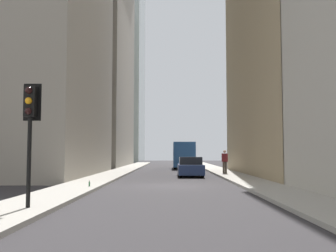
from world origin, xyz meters
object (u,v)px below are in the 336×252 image
at_px(delivery_truck, 184,155).
at_px(pedestrian, 225,161).
at_px(discarded_bottle, 89,184).
at_px(sedan_navy, 190,167).
at_px(traffic_light_foreground, 30,116).

height_order(delivery_truck, pedestrian, delivery_truck).
relative_size(delivery_truck, discarded_bottle, 23.93).
bearing_deg(sedan_navy, delivery_truck, -0.00).
height_order(delivery_truck, sedan_navy, delivery_truck).
height_order(traffic_light_foreground, pedestrian, traffic_light_foreground).
relative_size(sedan_navy, discarded_bottle, 15.93).
xyz_separation_m(delivery_truck, traffic_light_foreground, (-30.95, 5.53, 1.32)).
bearing_deg(delivery_truck, traffic_light_foreground, 169.88).
bearing_deg(traffic_light_foreground, discarded_bottle, -2.25).
distance_m(traffic_light_foreground, discarded_bottle, 7.48).
relative_size(sedan_navy, pedestrian, 2.40).
xyz_separation_m(sedan_navy, pedestrian, (1.37, -2.70, 0.45)).
relative_size(sedan_navy, traffic_light_foreground, 1.19).
distance_m(delivery_truck, discarded_bottle, 24.52).
bearing_deg(traffic_light_foreground, sedan_navy, -18.03).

